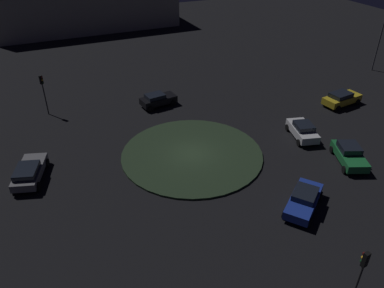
% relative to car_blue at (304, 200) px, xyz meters
% --- Properties ---
extents(ground_plane, '(122.03, 122.03, 0.00)m').
position_rel_car_blue_xyz_m(ground_plane, '(-4.69, 9.56, -0.74)').
color(ground_plane, black).
extents(roundabout_island, '(12.44, 12.44, 0.17)m').
position_rel_car_blue_xyz_m(roundabout_island, '(-4.69, 9.56, -0.65)').
color(roundabout_island, '#263823').
rests_on(roundabout_island, ground_plane).
extents(car_blue, '(4.61, 4.16, 1.41)m').
position_rel_car_blue_xyz_m(car_blue, '(0.00, 0.00, 0.00)').
color(car_blue, '#1E38A5').
rests_on(car_blue, ground_plane).
extents(car_black, '(4.10, 2.46, 1.47)m').
position_rel_car_blue_xyz_m(car_black, '(-4.33, 20.08, 0.04)').
color(car_black, black).
rests_on(car_black, ground_plane).
extents(car_grey, '(3.12, 4.85, 1.44)m').
position_rel_car_blue_xyz_m(car_grey, '(-18.01, 11.25, 0.03)').
color(car_grey, slate).
rests_on(car_grey, ground_plane).
extents(car_green, '(3.30, 4.65, 1.53)m').
position_rel_car_blue_xyz_m(car_green, '(7.23, 3.36, 0.03)').
color(car_green, '#1E7238').
rests_on(car_green, ground_plane).
extents(car_yellow, '(4.67, 2.58, 1.51)m').
position_rel_car_blue_xyz_m(car_yellow, '(14.42, 12.43, 0.06)').
color(car_yellow, gold).
rests_on(car_yellow, ground_plane).
extents(car_white, '(2.78, 4.31, 1.52)m').
position_rel_car_blue_xyz_m(car_white, '(6.12, 8.30, 0.04)').
color(car_white, white).
rests_on(car_white, ground_plane).
extents(traffic_light_south, '(0.32, 0.37, 4.24)m').
position_rel_car_blue_xyz_m(traffic_light_south, '(-2.69, -7.66, 2.28)').
color(traffic_light_south, '#2D2D2D').
rests_on(traffic_light_south, ground_plane).
extents(traffic_light_northwest, '(0.38, 0.39, 4.34)m').
position_rel_car_blue_xyz_m(traffic_light_northwest, '(-15.65, 22.68, 2.34)').
color(traffic_light_northwest, '#2D2D2D').
rests_on(traffic_light_northwest, ground_plane).
extents(streetlamp_east, '(0.57, 0.57, 8.85)m').
position_rel_car_blue_xyz_m(streetlamp_east, '(25.86, 19.29, 5.21)').
color(streetlamp_east, '#4C4C51').
rests_on(streetlamp_east, ground_plane).
extents(store_building, '(31.74, 15.91, 7.59)m').
position_rel_car_blue_xyz_m(store_building, '(-5.68, 58.04, 3.06)').
color(store_building, '#ADA893').
rests_on(store_building, ground_plane).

